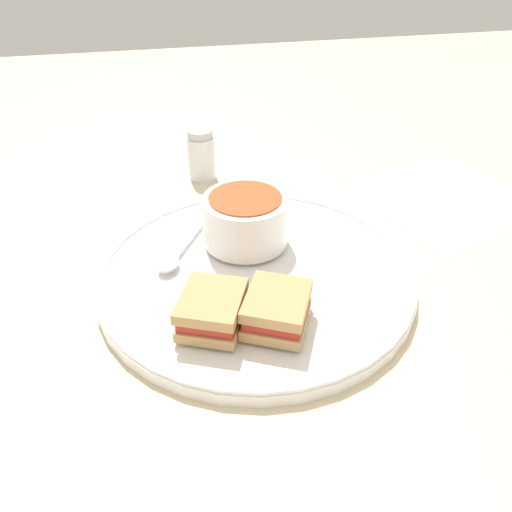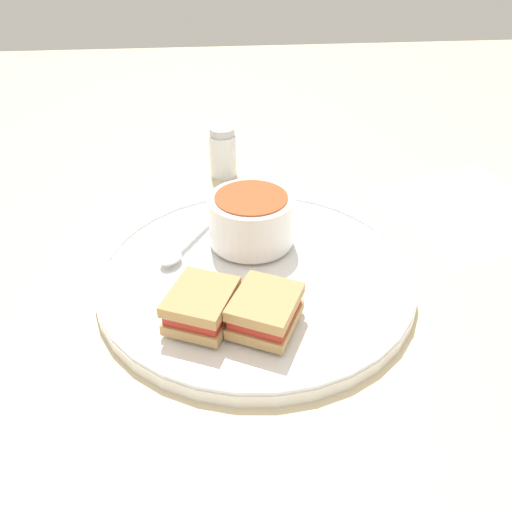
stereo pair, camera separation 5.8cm
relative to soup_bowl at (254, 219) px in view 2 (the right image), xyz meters
name	(u,v)px [view 2 (the right image)]	position (x,y,z in m)	size (l,w,h in m)	color
ground_plane	(256,280)	(-0.06, 0.00, -0.05)	(2.40, 2.40, 0.00)	beige
plate	(256,274)	(-0.06, 0.00, -0.04)	(0.38, 0.38, 0.02)	white
soup_bowl	(254,219)	(0.00, 0.00, 0.00)	(0.11, 0.11, 0.06)	white
spoon	(176,254)	(-0.03, 0.10, -0.03)	(0.12, 0.08, 0.01)	silver
sandwich_half_near	(201,306)	(-0.14, 0.07, -0.01)	(0.09, 0.09, 0.04)	tan
sandwich_half_far	(265,311)	(-0.16, 0.00, -0.01)	(0.09, 0.09, 0.04)	tan
salt_shaker	(223,153)	(0.23, 0.03, -0.01)	(0.04, 0.04, 0.08)	silver
menu_sheet	(469,210)	(0.08, -0.33, -0.05)	(0.30, 0.30, 0.00)	white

